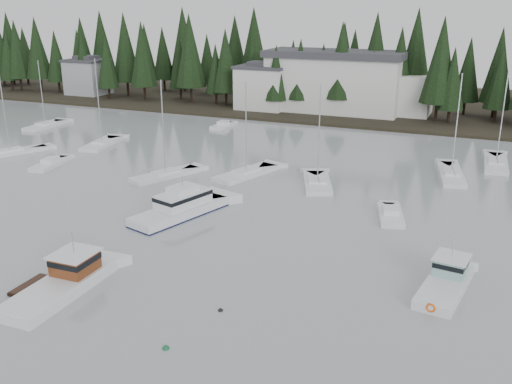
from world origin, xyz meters
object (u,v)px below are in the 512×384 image
house_west (263,86)px  sailboat_4 (46,126)px  house_far_west (88,76)px  sailboat_6 (166,176)px  sailboat_8 (102,145)px  sailboat_9 (496,165)px  runabout_0 (51,165)px  lobster_boat_brown (63,284)px  lobster_boat_teal (446,283)px  cabin_cruiser_center (181,209)px  runabout_1 (391,216)px  sailboat_5 (451,176)px  harbor_inn (346,82)px  runabout_3 (223,126)px  sailboat_1 (246,175)px  sailboat_10 (317,184)px  sailboat_3 (10,154)px

house_west → sailboat_4: sailboat_4 is taller
house_far_west → sailboat_6: 66.65m
sailboat_4 → sailboat_8: bearing=-116.2°
sailboat_9 → runabout_0: (-51.69, -22.19, 0.07)m
lobster_boat_brown → lobster_boat_teal: 27.33m
house_far_west → sailboat_8: sailboat_8 is taller
lobster_boat_brown → runabout_0: lobster_boat_brown is taller
cabin_cruiser_center → runabout_1: 20.13m
house_far_west → sailboat_4: size_ratio=0.75×
house_west → sailboat_5: 48.24m
sailboat_9 → sailboat_4: bearing=90.8°
lobster_boat_teal → sailboat_5: 29.70m
sailboat_9 → harbor_inn: bearing=42.3°
sailboat_4 → runabout_3: bearing=-71.0°
sailboat_8 → runabout_3: (10.44, 18.31, 0.06)m
harbor_inn → sailboat_4: bearing=-144.3°
sailboat_8 → runabout_0: 11.44m
lobster_boat_brown → lobster_boat_teal: size_ratio=1.22×
lobster_boat_teal → house_far_west: bearing=60.3°
lobster_boat_teal → runabout_0: 51.23m
house_west → lobster_boat_teal: size_ratio=1.24×
cabin_cruiser_center → sailboat_1: (0.34, 14.82, -0.62)m
runabout_1 → sailboat_5: bearing=-28.8°
sailboat_5 → sailboat_4: bearing=76.6°
lobster_boat_brown → sailboat_10: sailboat_10 is taller
lobster_boat_brown → sailboat_8: size_ratio=0.73×
sailboat_1 → sailboat_5: sailboat_5 is taller
house_west → cabin_cruiser_center: bearing=-75.7°
sailboat_4 → lobster_boat_teal: bearing=-120.0°
house_far_west → harbor_inn: (57.04, 1.34, 1.37)m
lobster_boat_teal → sailboat_9: 36.99m
house_far_west → sailboat_1: bearing=-36.7°
house_far_west → runabout_3: size_ratio=1.48×
harbor_inn → lobster_boat_brown: harbor_inn is taller
sailboat_5 → sailboat_6: 33.80m
house_west → sailboat_10: 46.75m
house_far_west → sailboat_8: (31.09, -36.33, -4.34)m
sailboat_10 → house_far_west: bearing=36.4°
sailboat_5 → sailboat_9: (4.79, 7.28, -0.00)m
sailboat_1 → sailboat_5: bearing=-50.0°
sailboat_4 → harbor_inn: bearing=-57.9°
harbor_inn → lobster_boat_teal: bearing=-69.4°
runabout_1 → sailboat_4: bearing=56.7°
house_far_west → cabin_cruiser_center: bearing=-45.4°
sailboat_3 → runabout_3: sailboat_3 is taller
sailboat_1 → runabout_1: sailboat_1 is taller
sailboat_6 → runabout_1: size_ratio=1.88×
sailboat_8 → sailboat_3: bearing=126.3°
sailboat_5 → runabout_0: bearing=97.3°
sailboat_4 → runabout_1: bearing=-112.0°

